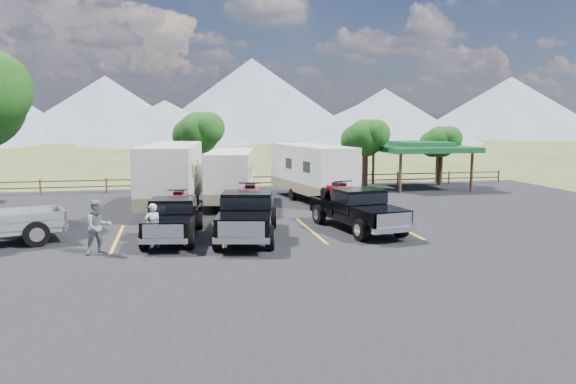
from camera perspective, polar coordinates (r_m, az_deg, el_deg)
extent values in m
plane|color=#495323|center=(20.01, -0.54, -6.48)|extent=(320.00, 320.00, 0.00)
cube|color=black|center=(22.88, -1.98, -4.64)|extent=(44.00, 34.00, 0.04)
cube|color=gold|center=(23.66, -16.93, -4.50)|extent=(0.12, 5.50, 0.01)
cube|color=gold|center=(23.61, -7.19, -4.25)|extent=(0.12, 5.50, 0.01)
cube|color=gold|center=(24.23, 2.30, -3.89)|extent=(0.12, 5.50, 0.01)
cube|color=gold|center=(25.47, 11.09, -3.46)|extent=(0.12, 5.50, 0.01)
cylinder|color=black|center=(38.38, 7.82, 2.33)|extent=(0.39, 0.39, 2.80)
sphere|color=#184210|center=(38.25, 7.88, 5.47)|extent=(2.52, 2.52, 2.52)
sphere|color=#184210|center=(38.00, 8.89, 5.84)|extent=(1.98, 1.98, 1.98)
sphere|color=#184210|center=(38.47, 6.97, 5.23)|extent=(2.16, 2.16, 2.16)
cylinder|color=black|center=(41.66, 15.18, 2.36)|extent=(0.38, 0.38, 2.52)
sphere|color=#184210|center=(41.54, 15.27, 4.95)|extent=(2.24, 2.24, 2.24)
sphere|color=#184210|center=(41.40, 16.13, 5.25)|extent=(1.76, 1.76, 1.76)
sphere|color=#184210|center=(41.67, 14.49, 4.77)|extent=(1.92, 1.92, 1.92)
cylinder|color=black|center=(38.23, -8.97, 2.50)|extent=(0.41, 0.41, 3.08)
sphere|color=#184210|center=(38.10, -9.04, 5.96)|extent=(2.80, 2.80, 2.80)
sphere|color=#184210|center=(37.63, -8.10, 6.42)|extent=(2.20, 2.20, 2.20)
sphere|color=#184210|center=(38.53, -9.90, 5.67)|extent=(2.40, 2.40, 2.40)
cylinder|color=brown|center=(38.70, -23.86, 0.46)|extent=(0.12, 0.12, 1.00)
cylinder|color=brown|center=(38.05, -17.96, 0.63)|extent=(0.12, 0.12, 1.00)
cylinder|color=brown|center=(37.81, -11.93, 0.79)|extent=(0.12, 0.12, 1.00)
cylinder|color=brown|center=(37.99, -5.89, 0.95)|extent=(0.12, 0.12, 1.00)
cylinder|color=brown|center=(38.58, 0.03, 1.09)|extent=(0.12, 0.12, 1.00)
cylinder|color=brown|center=(39.58, 5.72, 1.21)|extent=(0.12, 0.12, 1.00)
cylinder|color=brown|center=(40.94, 11.07, 1.32)|extent=(0.12, 0.12, 1.00)
cylinder|color=brown|center=(42.63, 16.04, 1.41)|extent=(0.12, 0.12, 1.00)
cylinder|color=brown|center=(44.62, 20.60, 1.48)|extent=(0.12, 0.12, 1.00)
cube|color=brown|center=(38.24, -2.90, 0.94)|extent=(36.00, 0.06, 0.08)
cube|color=brown|center=(38.19, -2.91, 1.54)|extent=(36.00, 0.06, 0.08)
cylinder|color=brown|center=(36.61, 11.34, 1.85)|extent=(0.20, 0.20, 2.60)
cylinder|color=brown|center=(41.24, 8.64, 2.54)|extent=(0.20, 0.20, 2.60)
cylinder|color=brown|center=(38.82, 18.16, 1.94)|extent=(0.20, 0.20, 2.60)
cylinder|color=brown|center=(43.22, 14.88, 2.60)|extent=(0.20, 0.20, 2.60)
cube|color=#18552A|center=(39.79, 13.32, 4.33)|extent=(6.20, 6.20, 0.35)
cube|color=#18552A|center=(39.78, 13.33, 4.77)|extent=(3.50, 3.50, 0.35)
cone|color=slate|center=(131.85, -17.98, 8.14)|extent=(44.00, 44.00, 14.00)
cone|color=slate|center=(128.35, -3.68, 9.41)|extent=(52.00, 52.00, 18.00)
cone|color=slate|center=(142.75, 9.76, 7.93)|extent=(40.00, 40.00, 12.00)
cone|color=slate|center=(153.85, 21.62, 8.03)|extent=(50.00, 50.00, 15.00)
cone|color=slate|center=(106.06, -12.36, 6.94)|extent=(32.00, 32.00, 8.00)
cone|color=slate|center=(110.08, 9.09, 7.29)|extent=(40.00, 40.00, 9.00)
cube|color=black|center=(22.85, -11.52, -3.31)|extent=(2.36, 5.29, 0.32)
cube|color=black|center=(21.12, -12.19, -3.30)|extent=(1.93, 1.84, 0.45)
cube|color=black|center=(22.63, -11.60, -1.76)|extent=(1.87, 1.62, 0.90)
cube|color=black|center=(22.61, -11.61, -1.42)|extent=(1.91, 1.68, 0.40)
cube|color=black|center=(24.38, -11.00, -2.03)|extent=(2.01, 2.37, 0.49)
cube|color=silver|center=(20.24, -12.58, -3.91)|extent=(1.43, 0.27, 0.49)
cube|color=silver|center=(20.26, -12.57, -4.89)|extent=(1.76, 0.41, 0.20)
cube|color=silver|center=(25.48, -10.67, -2.29)|extent=(1.76, 0.39, 0.20)
cylinder|color=black|center=(21.31, -14.42, -4.63)|extent=(0.38, 0.84, 0.81)
cylinder|color=black|center=(21.05, -9.90, -4.65)|extent=(0.38, 0.84, 0.81)
cylinder|color=black|center=(24.73, -12.87, -2.90)|extent=(0.38, 0.84, 0.81)
cylinder|color=black|center=(24.51, -8.98, -2.90)|extent=(0.38, 0.84, 0.81)
cube|color=maroon|center=(24.29, -11.04, -0.62)|extent=(0.79, 1.24, 0.31)
cube|color=black|center=(24.26, -11.05, -0.10)|extent=(0.45, 0.72, 0.16)
cube|color=maroon|center=(23.79, -11.20, -0.58)|extent=(0.75, 0.41, 0.20)
cylinder|color=black|center=(23.84, -11.19, 0.20)|extent=(0.81, 0.17, 0.05)
cylinder|color=black|center=(23.89, -12.14, -1.22)|extent=(0.30, 0.53, 0.50)
cylinder|color=black|center=(23.78, -10.22, -1.21)|extent=(0.30, 0.53, 0.50)
cylinder|color=black|center=(24.85, -11.80, -0.87)|extent=(0.30, 0.53, 0.50)
cylinder|color=black|center=(24.75, -9.95, -0.86)|extent=(0.30, 0.53, 0.50)
cube|color=black|center=(22.58, -4.14, -3.10)|extent=(3.00, 6.08, 0.37)
cube|color=black|center=(20.59, -4.53, -3.08)|extent=(2.29, 2.19, 0.51)
cube|color=black|center=(22.33, -4.18, -1.30)|extent=(2.20, 1.94, 1.02)
cube|color=black|center=(22.31, -4.19, -0.91)|extent=(2.25, 2.01, 0.46)
cube|color=black|center=(24.34, -3.85, -1.65)|extent=(2.41, 2.79, 0.56)
cube|color=silver|center=(19.58, -4.76, -3.79)|extent=(1.62, 0.40, 0.56)
cube|color=silver|center=(19.60, -4.76, -4.94)|extent=(2.00, 0.58, 0.22)
cube|color=silver|center=(25.60, -3.66, -1.96)|extent=(2.00, 0.56, 0.22)
cylinder|color=black|center=(20.73, -7.19, -4.62)|extent=(0.48, 0.96, 0.92)
cylinder|color=black|center=(20.59, -1.85, -4.65)|extent=(0.48, 0.96, 0.92)
cylinder|color=black|center=(24.68, -6.04, -2.64)|extent=(0.48, 0.96, 0.92)
cylinder|color=black|center=(24.56, -1.57, -2.65)|extent=(0.48, 0.96, 0.92)
cube|color=maroon|center=(24.24, -3.86, -0.04)|extent=(0.96, 1.44, 0.36)
cube|color=black|center=(24.21, -3.87, 0.56)|extent=(0.55, 0.83, 0.18)
cube|color=maroon|center=(23.67, -3.95, 0.03)|extent=(0.87, 0.51, 0.22)
cylinder|color=black|center=(23.73, -3.94, 0.92)|extent=(0.91, 0.24, 0.06)
cylinder|color=black|center=(23.75, -5.05, -0.71)|extent=(0.37, 0.61, 0.57)
cylinder|color=black|center=(23.68, -2.83, -0.71)|extent=(0.37, 0.61, 0.57)
cylinder|color=black|center=(24.86, -4.83, -0.33)|extent=(0.37, 0.61, 0.57)
cylinder|color=black|center=(24.80, -2.71, -0.33)|extent=(0.37, 0.61, 0.57)
cube|color=black|center=(24.32, 7.07, -2.44)|extent=(2.77, 5.80, 0.35)
cube|color=black|center=(22.66, 9.38, -2.29)|extent=(2.16, 2.07, 0.49)
cube|color=black|center=(24.10, 7.23, -0.84)|extent=(2.08, 1.83, 0.98)
cube|color=black|center=(24.08, 7.24, -0.49)|extent=(2.13, 1.89, 0.44)
cube|color=black|center=(25.80, 5.19, -1.23)|extent=(2.27, 2.64, 0.54)
cube|color=silver|center=(21.84, 10.73, -2.82)|extent=(1.55, 0.36, 0.54)
cube|color=silver|center=(21.86, 10.79, -3.81)|extent=(1.91, 0.52, 0.21)
cube|color=silver|center=(26.89, 4.05, -1.56)|extent=(1.91, 0.50, 0.21)
cylinder|color=black|center=(22.25, 7.40, -3.84)|extent=(0.45, 0.92, 0.88)
cylinder|color=black|center=(23.19, 11.37, -3.46)|extent=(0.45, 0.92, 0.88)
cylinder|color=black|center=(25.63, 3.17, -2.27)|extent=(0.45, 0.92, 0.88)
cylinder|color=black|center=(26.45, 6.78, -2.01)|extent=(0.45, 0.92, 0.88)
cube|color=maroon|center=(25.71, 5.21, 0.22)|extent=(0.90, 1.37, 0.34)
cube|color=black|center=(25.68, 5.21, 0.76)|extent=(0.52, 0.79, 0.18)
cube|color=maroon|center=(25.22, 5.77, 0.30)|extent=(0.83, 0.48, 0.21)
cylinder|color=black|center=(25.27, 5.67, 1.09)|extent=(0.88, 0.22, 0.06)
cylinder|color=black|center=(25.06, 4.87, -0.41)|extent=(0.35, 0.58, 0.55)
cylinder|color=black|center=(25.47, 6.63, -0.31)|extent=(0.35, 0.58, 0.55)
cylinder|color=black|center=(26.02, 3.80, -0.11)|extent=(0.35, 0.58, 0.55)
cylinder|color=black|center=(26.41, 5.52, -0.01)|extent=(0.35, 0.58, 0.55)
cube|color=silver|center=(29.50, -11.77, 1.97)|extent=(3.50, 8.21, 2.87)
cube|color=#7D7156|center=(29.63, -11.71, -0.18)|extent=(3.53, 8.26, 0.64)
cube|color=black|center=(27.72, -14.94, 2.11)|extent=(0.14, 0.95, 0.64)
cube|color=black|center=(27.37, -9.63, 2.20)|extent=(0.14, 0.95, 0.64)
cylinder|color=black|center=(30.19, -13.87, -1.12)|extent=(0.35, 0.77, 0.74)
cylinder|color=black|center=(29.89, -9.33, -1.08)|extent=(0.35, 0.77, 0.74)
cube|color=black|center=(24.85, -13.09, -2.56)|extent=(0.36, 1.91, 0.11)
cube|color=silver|center=(31.01, -5.84, 1.87)|extent=(3.40, 7.21, 2.49)
cube|color=#7D7156|center=(31.12, -5.82, 0.09)|extent=(3.42, 7.25, 0.55)
cube|color=black|center=(29.38, -8.28, 2.00)|extent=(0.16, 0.82, 0.55)
cube|color=black|center=(29.20, -3.91, 2.03)|extent=(0.16, 0.82, 0.55)
cylinder|color=black|center=(31.55, -7.65, -0.68)|extent=(0.34, 0.68, 0.65)
cylinder|color=black|center=(31.40, -3.87, -0.67)|extent=(0.34, 0.68, 0.65)
cube|color=black|center=(26.93, -6.49, -1.78)|extent=(0.40, 1.66, 0.09)
cube|color=silver|center=(32.87, 2.47, 2.44)|extent=(3.68, 7.73, 2.67)
cube|color=#7D7156|center=(32.98, 2.46, 0.64)|extent=(3.71, 7.77, 0.59)
cube|color=black|center=(30.67, 1.87, 2.57)|extent=(0.18, 0.88, 0.59)
cube|color=black|center=(31.72, 5.84, 2.70)|extent=(0.18, 0.88, 0.59)
cylinder|color=black|center=(32.87, 0.47, -0.24)|extent=(0.37, 0.73, 0.69)
cylinder|color=black|center=(33.78, 3.97, -0.05)|extent=(0.37, 0.73, 0.69)
cube|color=black|center=(28.94, 6.23, -1.06)|extent=(0.44, 1.77, 0.10)
cube|color=#A7ACB1|center=(24.00, -24.97, -2.38)|extent=(3.09, 2.77, 0.59)
cube|color=silver|center=(24.20, -21.90, -3.00)|extent=(0.83, 2.04, 0.24)
cylinder|color=black|center=(25.08, -24.69, -3.08)|extent=(1.01, 0.61, 0.96)
cylinder|color=black|center=(23.12, -24.19, -3.92)|extent=(1.01, 0.61, 0.96)
imported|color=#BDBDBD|center=(21.30, -13.59, -3.39)|extent=(0.71, 0.58, 1.69)
imported|color=slate|center=(21.01, -18.74, -3.38)|extent=(1.17, 1.08, 1.95)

